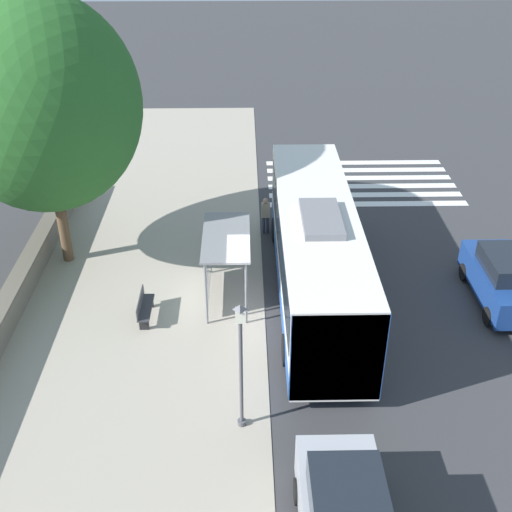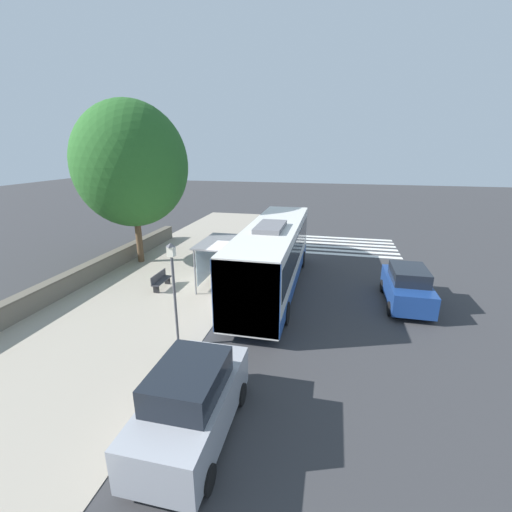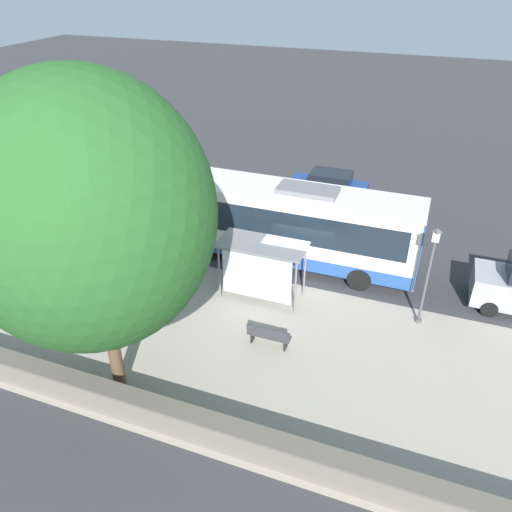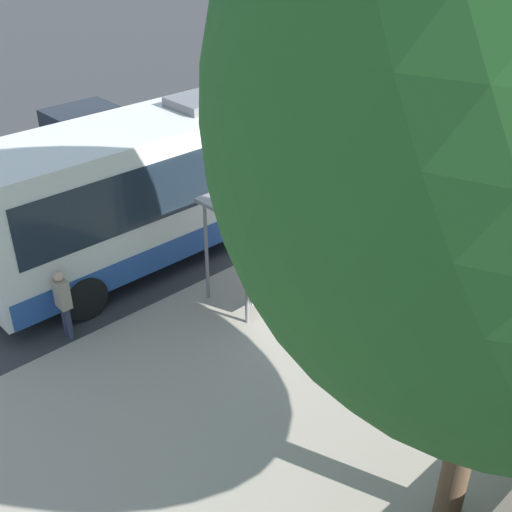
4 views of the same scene
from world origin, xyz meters
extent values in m
plane|color=#353538|center=(0.00, 0.00, 0.00)|extent=(120.00, 120.00, 0.00)
cube|color=#9E9384|center=(-4.50, 0.00, 0.01)|extent=(9.00, 44.00, 0.02)
cube|color=silver|center=(5.00, 8.37, 0.00)|extent=(9.00, 0.50, 0.01)
cube|color=silver|center=(5.00, 9.32, 0.00)|extent=(9.00, 0.50, 0.01)
cube|color=silver|center=(5.00, 10.27, 0.00)|extent=(9.00, 0.50, 0.01)
cube|color=silver|center=(5.00, 11.22, 0.00)|extent=(9.00, 0.50, 0.01)
cube|color=silver|center=(5.00, 12.17, 0.00)|extent=(9.00, 0.50, 0.01)
cube|color=silver|center=(5.00, 13.12, 0.00)|extent=(9.00, 0.50, 0.01)
cube|color=#6B6356|center=(-8.55, 0.00, 0.47)|extent=(0.50, 20.00, 0.93)
cube|color=#5B5449|center=(-8.55, 0.00, 0.97)|extent=(0.60, 20.00, 0.08)
cube|color=silver|center=(1.77, 1.12, 1.97)|extent=(2.50, 11.47, 3.04)
cube|color=black|center=(1.77, 1.12, 2.36)|extent=(2.54, 10.55, 1.34)
cube|color=#264C93|center=(1.77, 1.12, 0.75)|extent=(2.54, 11.24, 0.61)
cube|color=#264C93|center=(1.77, -4.59, 1.97)|extent=(2.54, 0.06, 2.92)
cube|color=black|center=(1.77, 6.81, 3.18)|extent=(1.87, 0.08, 0.43)
cube|color=slate|center=(1.77, 0.26, 3.60)|extent=(1.25, 2.52, 0.22)
cylinder|color=black|center=(0.60, 5.13, 0.50)|extent=(0.30, 1.00, 1.00)
cylinder|color=black|center=(2.94, 5.13, 0.50)|extent=(0.30, 1.00, 1.00)
cylinder|color=black|center=(0.60, -2.44, 0.50)|extent=(0.30, 1.00, 1.00)
cylinder|color=black|center=(2.94, -2.44, 0.50)|extent=(0.30, 1.00, 1.00)
cylinder|color=slate|center=(-0.64, -0.40, 1.20)|extent=(0.08, 0.08, 2.41)
cylinder|color=slate|center=(-0.64, 2.74, 1.20)|extent=(0.08, 0.08, 2.41)
cylinder|color=slate|center=(-1.94, -0.40, 1.20)|extent=(0.08, 0.08, 2.41)
cylinder|color=slate|center=(-1.94, 2.74, 1.20)|extent=(0.08, 0.08, 2.41)
cube|color=slate|center=(-1.29, 1.17, 2.45)|extent=(1.60, 3.44, 0.08)
cube|color=silver|center=(-1.92, 1.17, 1.32)|extent=(0.03, 2.83, 1.92)
cylinder|color=#2D3347|center=(0.12, 5.77, 0.39)|extent=(0.12, 0.12, 0.77)
cylinder|color=#2D3347|center=(0.28, 5.77, 0.39)|extent=(0.12, 0.12, 0.77)
cube|color=gray|center=(0.20, 5.77, 1.09)|extent=(0.34, 0.22, 0.62)
sphere|color=tan|center=(0.20, 5.77, 1.50)|extent=(0.21, 0.21, 0.21)
cube|color=#333338|center=(-4.00, -0.08, 0.45)|extent=(0.40, 1.56, 0.06)
cube|color=#333338|center=(-4.17, -0.08, 0.68)|extent=(0.04, 1.56, 0.40)
cube|color=black|center=(-4.00, -0.71, 0.23)|extent=(0.32, 0.06, 0.45)
cube|color=black|center=(-4.00, 0.55, 0.23)|extent=(0.32, 0.06, 0.45)
cylinder|color=#4C4C51|center=(-0.79, -4.98, 0.08)|extent=(0.24, 0.24, 0.16)
cylinder|color=#4C4C51|center=(-0.79, -4.98, 1.78)|extent=(0.10, 0.10, 3.56)
cube|color=silver|center=(-0.79, -4.98, 3.73)|extent=(0.24, 0.24, 0.35)
pyramid|color=#4C4C51|center=(-0.79, -4.98, 3.98)|extent=(0.28, 0.28, 0.14)
cylinder|color=brown|center=(-7.53, 3.81, 2.17)|extent=(0.40, 0.40, 4.34)
ellipsoid|color=#265B23|center=(-7.53, 3.81, 6.21)|extent=(6.83, 6.83, 7.51)
cube|color=black|center=(1.46, -8.96, 1.79)|extent=(1.59, 2.21, 0.72)
cylinder|color=black|center=(0.57, -7.48, 0.32)|extent=(0.22, 0.64, 0.64)
cylinder|color=black|center=(2.34, -7.48, 0.32)|extent=(0.22, 0.64, 0.64)
cube|color=navy|center=(8.30, 0.75, 0.77)|extent=(1.81, 4.20, 1.00)
cube|color=black|center=(8.30, 0.64, 1.58)|extent=(1.54, 2.18, 0.62)
cylinder|color=black|center=(7.44, 2.11, 0.32)|extent=(0.22, 0.64, 0.64)
cylinder|color=black|center=(9.15, 2.11, 0.32)|extent=(0.22, 0.64, 0.64)
cylinder|color=black|center=(7.44, -0.62, 0.32)|extent=(0.22, 0.64, 0.64)
camera|label=1|loc=(-0.65, -17.62, 13.12)|focal=45.00mm
camera|label=2|loc=(4.62, -15.48, 7.18)|focal=24.00mm
camera|label=3|loc=(-16.96, -4.40, 12.01)|focal=35.00mm
camera|label=4|loc=(-10.18, 10.18, 8.22)|focal=45.00mm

